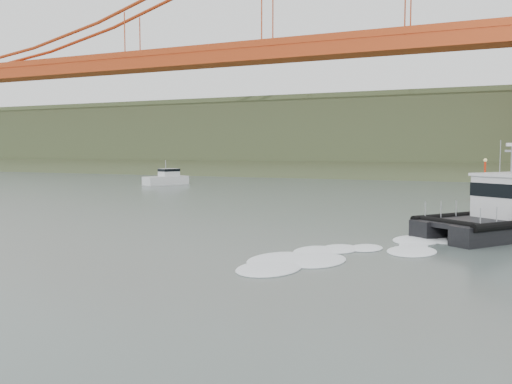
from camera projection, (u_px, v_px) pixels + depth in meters
ground at (197, 264)px, 24.64m from camera, size 400.00×400.00×0.00m
headlands at (465, 141)px, 137.49m from camera, size 500.00×105.36×27.12m
patrol_boat at (510, 212)px, 32.67m from camera, size 9.94×11.62×5.50m
motorboat at (167, 178)px, 80.57m from camera, size 4.47×6.82×3.57m
nav_buoy at (484, 188)px, 56.01m from camera, size 2.07×2.07×4.31m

